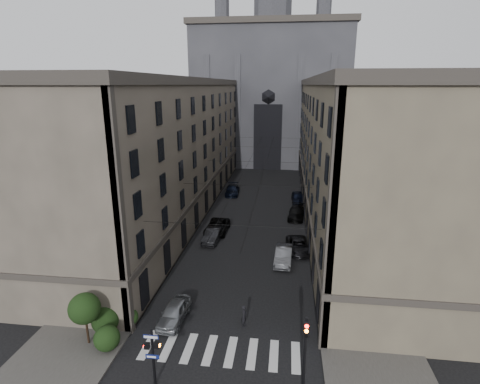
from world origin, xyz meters
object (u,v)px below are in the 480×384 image
at_px(pedestrian_signal_left, 153,353).
at_px(car_right_far, 298,197).
at_px(car_left_near, 174,312).
at_px(car_right_midnear, 298,246).
at_px(gothic_tower, 271,85).
at_px(car_left_midnear, 213,235).
at_px(pedestrian, 244,316).
at_px(car_right_near, 283,255).
at_px(car_left_midfar, 217,227).
at_px(car_right_midfar, 296,213).
at_px(traffic_light_right, 305,347).
at_px(car_left_far, 232,190).

bearing_deg(pedestrian_signal_left, car_right_far, 75.99).
distance_m(car_left_near, car_right_midnear, 17.29).
distance_m(gothic_tower, car_left_midnear, 54.17).
bearing_deg(pedestrian, car_right_midnear, -9.53).
distance_m(gothic_tower, pedestrian, 69.08).
bearing_deg(car_right_near, pedestrian_signal_left, -110.71).
xyz_separation_m(car_left_midfar, car_right_midfar, (10.02, 6.72, -0.01)).
relative_size(traffic_light_right, car_left_midnear, 1.11).
xyz_separation_m(pedestrian_signal_left, car_right_near, (7.71, 17.72, -1.52)).
relative_size(car_left_midfar, car_right_far, 1.16).
distance_m(gothic_tower, car_right_near, 58.42).
bearing_deg(car_right_midnear, gothic_tower, 90.07).
relative_size(gothic_tower, car_left_midnear, 12.34).
bearing_deg(car_right_far, gothic_tower, 97.34).
bearing_deg(car_left_near, car_left_far, 95.13).
bearing_deg(traffic_light_right, car_right_midfar, 89.59).
relative_size(pedestrian_signal_left, car_right_midnear, 0.78).
distance_m(car_left_midnear, pedestrian, 16.66).
bearing_deg(car_right_midfar, gothic_tower, 103.39).
bearing_deg(traffic_light_right, gothic_tower, 94.38).
height_order(car_left_midnear, pedestrian, pedestrian).
relative_size(car_right_near, pedestrian, 2.78).
relative_size(car_left_far, car_right_far, 1.10).
bearing_deg(car_right_midnear, car_left_near, -131.48).
xyz_separation_m(pedestrian_signal_left, traffic_light_right, (9.11, 0.42, 0.97)).
distance_m(pedestrian_signal_left, car_right_near, 19.39).
bearing_deg(car_left_near, traffic_light_right, -27.61).
xyz_separation_m(car_right_near, pedestrian, (-2.86, -11.22, 0.07)).
xyz_separation_m(car_left_near, car_right_far, (10.40, 32.43, 0.07)).
height_order(traffic_light_right, car_right_midnear, traffic_light_right).
relative_size(car_left_midfar, car_left_far, 1.05).
relative_size(car_right_midfar, car_right_far, 1.09).
xyz_separation_m(gothic_tower, car_left_midnear, (-4.20, -51.25, -17.02)).
distance_m(car_left_far, car_right_near, 25.93).
bearing_deg(car_left_near, gothic_tower, 90.62).
bearing_deg(car_left_far, car_right_far, -19.86).
xyz_separation_m(car_left_midnear, car_right_midfar, (10.02, 9.39, -0.01)).
bearing_deg(car_left_far, traffic_light_right, -80.02).
distance_m(car_right_near, car_right_far, 21.30).
height_order(car_left_near, pedestrian, pedestrian).
xyz_separation_m(traffic_light_right, car_right_midnear, (0.19, 20.19, -2.58)).
bearing_deg(car_right_near, car_right_far, 87.43).
xyz_separation_m(traffic_light_right, pedestrian, (-4.26, 6.08, -2.41)).
height_order(car_left_near, car_right_midnear, car_left_near).
xyz_separation_m(car_left_midfar, car_right_midnear, (9.99, -4.27, -0.07)).
relative_size(car_left_far, pedestrian, 3.04).
bearing_deg(pedestrian, traffic_light_right, -137.03).
xyz_separation_m(car_left_midnear, pedestrian, (5.54, -15.71, 0.10)).
xyz_separation_m(traffic_light_right, car_left_midnear, (-9.80, 21.79, -2.51)).
bearing_deg(car_right_midfar, car_right_midnear, -84.68).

